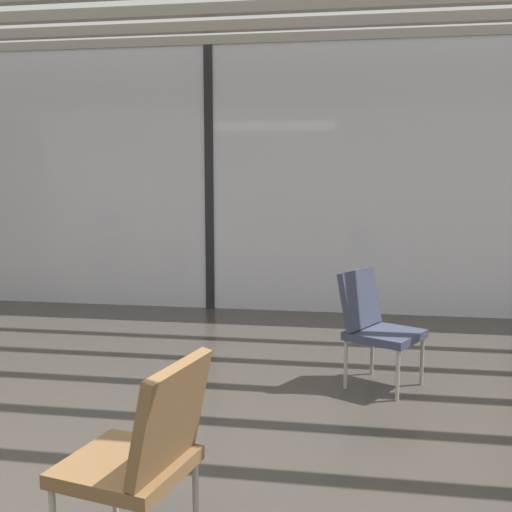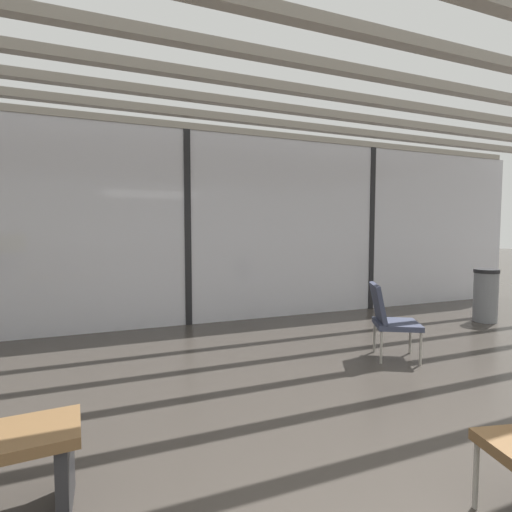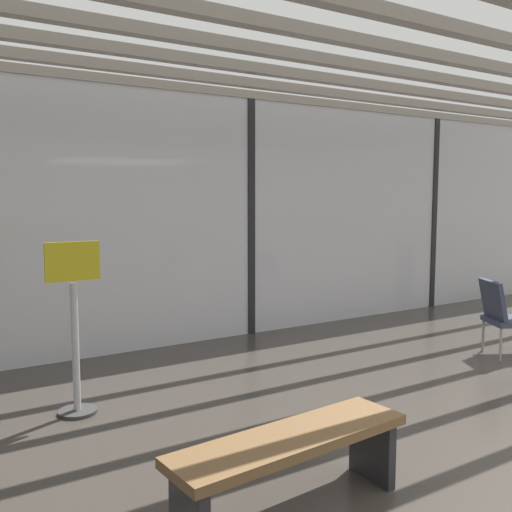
% 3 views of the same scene
% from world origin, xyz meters
% --- Properties ---
extents(glass_curtain_wall, '(14.00, 0.08, 3.04)m').
position_xyz_m(glass_curtain_wall, '(0.00, 5.20, 1.52)').
color(glass_curtain_wall, silver).
rests_on(glass_curtain_wall, ground).
extents(window_mullion_1, '(0.10, 0.12, 3.04)m').
position_xyz_m(window_mullion_1, '(0.00, 5.20, 1.52)').
color(window_mullion_1, black).
rests_on(window_mullion_1, ground).
extents(window_mullion_2, '(0.10, 0.12, 3.04)m').
position_xyz_m(window_mullion_2, '(3.50, 5.20, 1.52)').
color(window_mullion_2, black).
rests_on(window_mullion_2, ground).
extents(ceiling_slats, '(13.72, 6.72, 0.10)m').
position_xyz_m(ceiling_slats, '(0.00, 1.90, 3.09)').
color(ceiling_slats, gray).
rests_on(ceiling_slats, glass_curtain_wall).
extents(parked_airplane, '(12.84, 4.15, 4.15)m').
position_xyz_m(parked_airplane, '(0.84, 11.62, 2.08)').
color(parked_airplane, silver).
rests_on(parked_airplane, ground).
extents(lounge_chair_2, '(0.69, 0.67, 0.87)m').
position_xyz_m(lounge_chair_2, '(1.85, 2.74, 0.49)').
color(lounge_chair_2, '#33384C').
rests_on(lounge_chair_2, ground).
extents(waiting_bench, '(1.53, 0.51, 0.47)m').
position_xyz_m(waiting_bench, '(-2.07, 1.39, 0.36)').
color(waiting_bench, brown).
rests_on(waiting_bench, ground).
extents(info_sign, '(0.44, 0.32, 1.44)m').
position_xyz_m(info_sign, '(-2.70, 3.57, 0.68)').
color(info_sign, '#333333').
rests_on(info_sign, ground).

